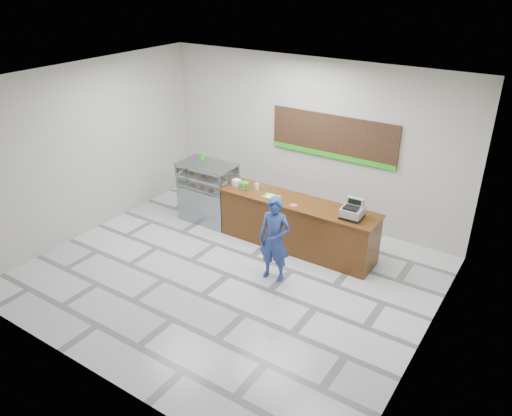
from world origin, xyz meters
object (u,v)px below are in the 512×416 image
Objects in this scene: sales_counter at (297,225)px; customer at (275,239)px; display_case at (208,192)px; cash_register at (353,211)px; serving_tray at (271,197)px.

sales_counter is 2.04× the size of customer.
display_case is 3.40m from cash_register.
serving_tray reaches higher than sales_counter.
sales_counter is 2.45× the size of display_case.
serving_tray is (-0.53, -0.12, 0.52)m from sales_counter.
serving_tray is at bearing -3.88° from display_case.
cash_register is at bearing -2.57° from sales_counter.
cash_register is at bearing 40.74° from customer.
display_case is 0.83× the size of customer.
customer reaches higher than display_case.
sales_counter is 1.19m from customer.
display_case is 3.89× the size of serving_tray.
display_case reaches higher than serving_tray.
sales_counter is 8.06× the size of cash_register.
sales_counter is 2.23m from display_case.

